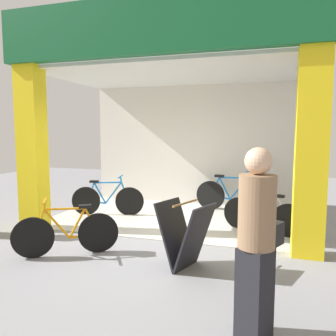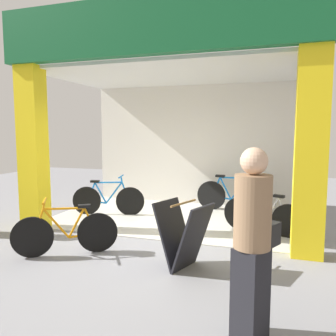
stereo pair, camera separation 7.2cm
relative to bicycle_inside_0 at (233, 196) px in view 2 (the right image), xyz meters
The scene contains 8 objects.
ground_plane 2.67m from the bicycle_inside_0, 112.57° to the right, with size 18.41×18.41×0.00m, color gray.
shop_facade 2.18m from the bicycle_inside_0, 137.13° to the right, with size 5.41×3.39×3.91m.
bicycle_inside_0 is the anchor object (origin of this frame).
bicycle_inside_1 2.80m from the bicycle_inside_0, 156.61° to the right, with size 1.55×0.50×0.87m.
bicycle_inside_2 1.66m from the bicycle_inside_0, 64.39° to the right, with size 1.45×0.58×0.84m.
bicycle_parked_0 4.01m from the bicycle_inside_0, 120.55° to the right, with size 1.32×0.84×0.84m.
sandwich_board_sign 3.41m from the bicycle_inside_0, 94.08° to the right, with size 0.80×0.74×0.91m.
pedestrian_3 4.80m from the bicycle_inside_0, 81.15° to the right, with size 0.46×0.61×1.71m.
Camera 2 is at (1.92, -5.23, 1.84)m, focal length 36.32 mm.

